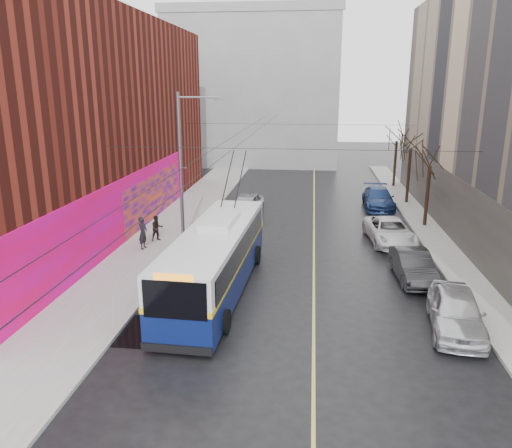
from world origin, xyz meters
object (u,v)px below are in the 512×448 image
(trolleybus, at_px, (216,259))
(parked_car_d, at_px, (378,198))
(tree_near, at_px, (431,154))
(following_car, at_px, (246,205))
(parked_car_c, at_px, (390,231))
(streetlight_pole, at_px, (183,166))
(tree_far, at_px, (397,133))
(pedestrian_b, at_px, (157,228))
(tree_mid, at_px, (412,139))
(parked_car_a, at_px, (456,311))
(parked_car_b, at_px, (413,266))
(pedestrian_a, at_px, (143,233))

(trolleybus, bearing_deg, parked_car_d, 64.08)
(tree_near, height_order, following_car, tree_near)
(tree_near, xyz_separation_m, parked_car_c, (-2.92, -3.89, -4.24))
(streetlight_pole, distance_m, following_car, 8.94)
(tree_far, height_order, parked_car_c, tree_far)
(tree_far, distance_m, pedestrian_b, 26.28)
(tree_mid, height_order, parked_car_c, tree_mid)
(tree_mid, height_order, tree_far, tree_mid)
(parked_car_d, bearing_deg, parked_car_c, -92.42)
(following_car, xyz_separation_m, pedestrian_b, (-4.52, -7.12, 0.11))
(parked_car_d, bearing_deg, tree_near, -64.06)
(following_car, distance_m, pedestrian_b, 8.43)
(trolleybus, relative_size, following_car, 2.53)
(parked_car_d, relative_size, pedestrian_b, 3.43)
(streetlight_pole, relative_size, trolleybus, 0.72)
(parked_car_a, distance_m, following_car, 19.83)
(tree_far, height_order, parked_car_d, tree_far)
(trolleybus, bearing_deg, parked_car_b, 17.31)
(parked_car_c, relative_size, pedestrian_b, 3.35)
(tree_mid, distance_m, parked_car_a, 22.80)
(pedestrian_a, bearing_deg, parked_car_c, -70.75)
(parked_car_c, bearing_deg, tree_mid, 69.04)
(streetlight_pole, height_order, parked_car_a, streetlight_pole)
(streetlight_pole, height_order, parked_car_d, streetlight_pole)
(tree_near, relative_size, pedestrian_b, 4.03)
(streetlight_pole, xyz_separation_m, parked_car_b, (12.48, -4.00, -4.11))
(parked_car_a, xyz_separation_m, pedestrian_b, (-15.03, 9.70, 0.12))
(tree_mid, bearing_deg, parked_car_c, -105.00)
(tree_near, relative_size, pedestrian_a, 3.37)
(tree_mid, bearing_deg, parked_car_b, -98.89)
(streetlight_pole, bearing_deg, parked_car_d, 41.51)
(tree_mid, distance_m, parked_car_b, 17.79)
(tree_far, bearing_deg, parked_car_c, -99.26)
(parked_car_c, distance_m, pedestrian_b, 14.21)
(tree_mid, bearing_deg, pedestrian_a, -140.88)
(tree_far, bearing_deg, pedestrian_a, -129.43)
(trolleybus, distance_m, parked_car_a, 10.47)
(tree_mid, xyz_separation_m, pedestrian_b, (-17.03, -12.58, -4.31))
(tree_mid, xyz_separation_m, tree_far, (0.00, 7.00, -0.11))
(tree_mid, xyz_separation_m, parked_car_b, (-2.66, -17.00, -4.51))
(tree_far, distance_m, parked_car_d, 10.14)
(trolleybus, bearing_deg, tree_mid, 60.74)
(parked_car_b, height_order, pedestrian_a, pedestrian_a)
(trolleybus, bearing_deg, tree_near, 48.50)
(pedestrian_b, bearing_deg, following_car, 18.78)
(parked_car_d, xyz_separation_m, pedestrian_b, (-14.53, -10.77, 0.15))
(trolleybus, distance_m, parked_car_d, 20.12)
(pedestrian_a, bearing_deg, tree_near, -61.07)
(tree_mid, relative_size, parked_car_b, 1.49)
(trolleybus, height_order, parked_car_d, trolleybus)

